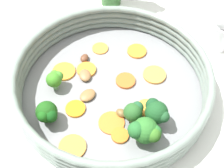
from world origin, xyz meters
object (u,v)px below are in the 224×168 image
broccoli_floret_4 (55,79)px  carrot_slice_4 (64,71)px  carrot_slice_7 (86,70)px  broccoli_floret_1 (47,113)px  carrot_slice_1 (111,123)px  mushroom_piece_1 (84,58)px  carrot_slice_3 (75,109)px  carrot_slice_8 (125,81)px  broccoli_floret_2 (157,112)px  carrot_slice_6 (154,75)px  carrot_slice_10 (146,108)px  carrot_slice_5 (120,135)px  carrot_slice_0 (73,147)px  salt_shaker (222,31)px  broccoli_floret_0 (134,111)px  mushroom_piece_0 (85,75)px  skillet (112,90)px  mushroom_piece_3 (88,95)px  broccoli_floret_3 (145,131)px  mushroom_piece_2 (121,113)px  carrot_slice_9 (100,48)px  carrot_slice_2 (137,51)px

broccoli_floret_4 → carrot_slice_4: bearing=102.6°
carrot_slice_7 → broccoli_floret_1: broccoli_floret_1 is taller
carrot_slice_1 → mushroom_piece_1: 0.16m
carrot_slice_3 → carrot_slice_8: bearing=63.1°
mushroom_piece_1 → broccoli_floret_2: bearing=-19.7°
carrot_slice_7 → carrot_slice_6: bearing=22.9°
carrot_slice_10 → carrot_slice_5: bearing=-102.6°
carrot_slice_0 → carrot_slice_8: carrot_slice_8 is taller
carrot_slice_1 → salt_shaker: 0.31m
carrot_slice_0 → broccoli_floret_0: (0.07, 0.10, 0.02)m
carrot_slice_3 → mushroom_piece_0: mushroom_piece_0 is taller
carrot_slice_3 → mushroom_piece_1: 0.12m
skillet → carrot_slice_4: size_ratio=7.70×
mushroom_piece_0 → mushroom_piece_3: mushroom_piece_0 is taller
carrot_slice_0 → carrot_slice_6: bearing=74.6°
carrot_slice_5 → carrot_slice_4: bearing=155.7°
carrot_slice_3 → carrot_slice_5: 0.10m
carrot_slice_7 → broccoli_floret_2: 0.18m
broccoli_floret_4 → carrot_slice_6: bearing=36.8°
broccoli_floret_1 → carrot_slice_0: bearing=-19.9°
broccoli_floret_3 → mushroom_piece_2: bearing=155.3°
carrot_slice_10 → carrot_slice_1: bearing=-125.5°
carrot_slice_0 → carrot_slice_9: bearing=108.3°
skillet → broccoli_floret_4: size_ratio=8.71×
carrot_slice_1 → carrot_slice_6: bearing=80.4°
carrot_slice_6 → mushroom_piece_0: size_ratio=1.48×
carrot_slice_6 → skillet: bearing=-130.5°
broccoli_floret_2 → carrot_slice_1: bearing=-149.0°
carrot_slice_1 → carrot_slice_2: bearing=101.2°
carrot_slice_10 → salt_shaker: bearing=73.9°
carrot_slice_5 → mushroom_piece_3: (-0.09, 0.05, 0.00)m
carrot_slice_8 → broccoli_floret_0: 0.09m
carrot_slice_2 → carrot_slice_5: bearing=-72.8°
carrot_slice_6 → mushroom_piece_3: size_ratio=1.39×
carrot_slice_6 → broccoli_floret_2: size_ratio=0.87×
broccoli_floret_4 → carrot_slice_2: bearing=58.6°
broccoli_floret_4 → mushroom_piece_0: 0.06m
skillet → carrot_slice_6: size_ratio=7.81×
salt_shaker → carrot_slice_8: bearing=-124.0°
carrot_slice_4 → mushroom_piece_0: 0.05m
carrot_slice_4 → broccoli_floret_0: 0.18m
mushroom_piece_0 → carrot_slice_0: bearing=-66.3°
carrot_slice_9 → carrot_slice_10: carrot_slice_10 is taller
carrot_slice_2 → mushroom_piece_0: 0.13m
mushroom_piece_0 → mushroom_piece_1: (-0.02, 0.04, 0.00)m
broccoli_floret_2 → mushroom_piece_2: 0.07m
carrot_slice_0 → broccoli_floret_0: 0.12m
carrot_slice_4 → mushroom_piece_1: 0.05m
broccoli_floret_2 → broccoli_floret_3: same height
salt_shaker → broccoli_floret_2: bearing=-99.5°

